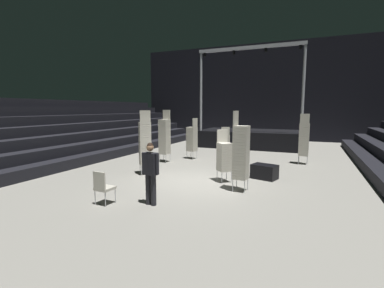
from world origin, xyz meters
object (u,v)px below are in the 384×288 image
Objects in this scene: chair_stack_front_right at (304,139)px; chair_stack_mid_left at (145,143)px; chair_stack_rear_left at (225,143)px; equipment_road_case at (264,172)px; chair_stack_mid_centre at (241,152)px; man_with_tie at (150,170)px; chair_stack_front_left at (192,139)px; chair_stack_mid_right at (165,136)px; stage_riser at (252,137)px; chair_stack_rear_right at (224,156)px; loose_chair_near_man at (103,186)px.

chair_stack_mid_left is at bearing -139.18° from chair_stack_front_right.
equipment_road_case is at bearing -65.84° from chair_stack_rear_left.
man_with_tie is at bearing -37.45° from chair_stack_mid_centre.
equipment_road_case is at bearing -112.59° from man_with_tie.
man_with_tie is at bearing -113.93° from chair_stack_front_right.
chair_stack_rear_left is at bearing 22.29° from chair_stack_mid_left.
chair_stack_front_left is 5.48m from chair_stack_front_right.
chair_stack_rear_left is (2.61, 1.67, -0.42)m from chair_stack_mid_right.
chair_stack_front_right is 0.93× the size of chair_stack_mid_centre.
equipment_road_case is at bearing 169.67° from chair_stack_mid_right.
chair_stack_mid_right reaches higher than chair_stack_front_right.
chair_stack_mid_left is at bearing -174.04° from chair_stack_front_left.
chair_stack_mid_right is at bearing -111.97° from stage_riser.
chair_stack_front_right is at bearing -2.54° from chair_stack_mid_left.
chair_stack_mid_left is 2.84× the size of equipment_road_case.
chair_stack_mid_centre is 2.20m from equipment_road_case.
chair_stack_mid_left reaches higher than equipment_road_case.
loose_chair_near_man is at bearing 12.82° from chair_stack_rear_right.
chair_stack_front_left is 1.25× the size of chair_stack_rear_left.
stage_riser is 7.27× the size of loose_chair_near_man.
chair_stack_mid_right reaches higher than chair_stack_rear_right.
chair_stack_front_right is at bearing 70.64° from equipment_road_case.
chair_stack_front_left is 2.37× the size of equipment_road_case.
chair_stack_front_right is 0.93× the size of chair_stack_mid_right.
stage_riser is 10.66m from chair_stack_mid_centre.
chair_stack_rear_right reaches higher than chair_stack_rear_left.
chair_stack_mid_left is (-0.35, -3.93, 0.21)m from chair_stack_front_left.
chair_stack_mid_left is 2.65m from chair_stack_mid_right.
loose_chair_near_man is at bearing -128.11° from equipment_road_case.
chair_stack_front_left is 1.14× the size of chair_stack_rear_right.
chair_stack_mid_right is (-6.31, -2.13, 0.08)m from chair_stack_front_right.
chair_stack_mid_centre is (4.04, -0.76, 0.00)m from chair_stack_mid_left.
chair_stack_mid_right reaches higher than loose_chair_near_man.
man_with_tie is 1.01× the size of chair_stack_rear_left.
man_with_tie reaches higher than equipment_road_case.
chair_stack_mid_left is at bearing 108.63° from loose_chair_near_man.
chair_stack_mid_centre is at bearing -103.94° from equipment_road_case.
chair_stack_mid_left reaches higher than chair_stack_rear_right.
chair_stack_mid_centre is at bearing -52.39° from chair_stack_mid_left.
chair_stack_front_right is 1.40× the size of chair_stack_rear_left.
stage_riser is 3.22× the size of chair_stack_front_left.
chair_stack_mid_centre is at bearing -123.29° from man_with_tie.
chair_stack_rear_left is at bearing -92.93° from stage_riser.
chair_stack_front_right is at bearing -163.19° from chair_stack_rear_right.
stage_riser is 2.68× the size of chair_stack_mid_right.
chair_stack_rear_left is at bearing -141.66° from chair_stack_mid_right.
chair_stack_rear_right is at bearing -102.29° from man_with_tie.
chair_stack_mid_left is 4.76m from chair_stack_rear_left.
man_with_tie is (-0.26, -12.75, 0.32)m from stage_riser.
chair_stack_front_left reaches higher than chair_stack_rear_right.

